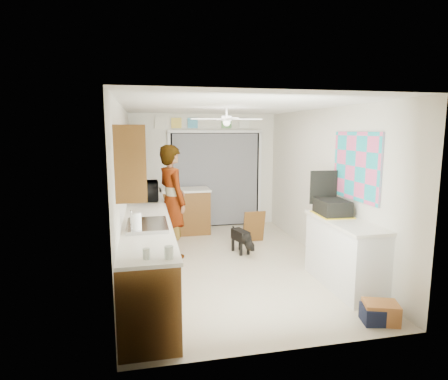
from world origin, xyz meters
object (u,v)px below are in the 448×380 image
paper_towel_roll (137,223)px  navy_crate (377,314)px  cardboard_box (381,312)px  man (172,201)px  microwave (147,191)px  suitcase (332,207)px  dog (241,240)px

paper_towel_roll → navy_crate: 2.94m
cardboard_box → man: (-2.11, 2.80, 0.84)m
microwave → paper_towel_roll: bearing=176.5°
microwave → suitcase: bearing=-123.8°
cardboard_box → navy_crate: 0.05m
paper_towel_roll → dog: size_ratio=0.42×
microwave → navy_crate: size_ratio=1.85×
cardboard_box → paper_towel_roll: bearing=160.7°
cardboard_box → microwave: bearing=129.4°
microwave → navy_crate: bearing=-141.1°
suitcase → man: bearing=149.2°
suitcase → navy_crate: size_ratio=1.65×
cardboard_box → dog: bearing=109.1°
paper_towel_roll → suitcase: size_ratio=0.48×
paper_towel_roll → cardboard_box: 2.98m
microwave → suitcase: microwave is taller
microwave → paper_towel_roll: (-0.14, -2.15, -0.04)m
microwave → man: 0.53m
dog → man: bearing=160.4°
microwave → dog: size_ratio=0.99×
microwave → dog: (1.59, -0.39, -0.87)m
navy_crate → man: size_ratio=0.16×
microwave → cardboard_box: 4.10m
paper_towel_roll → suitcase: (2.73, 0.40, -0.01)m
paper_towel_roll → navy_crate: (2.61, -0.93, -0.97)m
man → dog: 1.39m
navy_crate → man: man is taller
navy_crate → man: bearing=126.4°
cardboard_box → dog: 2.85m
paper_towel_roll → cardboard_box: (2.66, -0.93, -0.95)m
paper_towel_roll → cardboard_box: size_ratio=0.66×
paper_towel_roll → dog: (1.73, 1.76, -0.83)m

